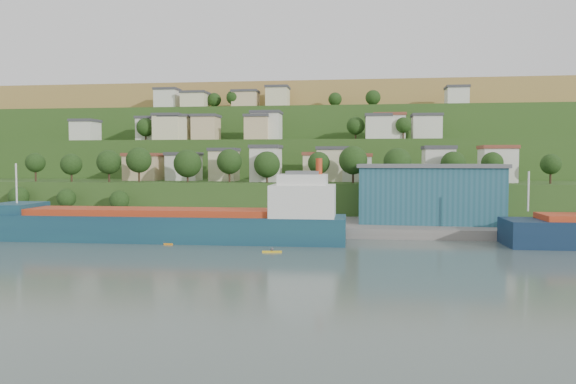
% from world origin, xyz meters
% --- Properties ---
extents(ground, '(500.00, 500.00, 0.00)m').
position_xyz_m(ground, '(0.00, 0.00, 0.00)').
color(ground, '#4A5A55').
rests_on(ground, ground).
extents(quay, '(220.00, 26.00, 4.00)m').
position_xyz_m(quay, '(20.00, 28.00, 0.00)').
color(quay, slate).
rests_on(quay, ground).
extents(pebble_beach, '(40.00, 18.00, 2.40)m').
position_xyz_m(pebble_beach, '(-55.00, 22.00, 0.00)').
color(pebble_beach, slate).
rests_on(pebble_beach, ground).
extents(hillside, '(360.00, 210.29, 96.00)m').
position_xyz_m(hillside, '(-0.01, 168.66, 0.09)').
color(hillside, '#284719').
rests_on(hillside, ground).
extents(cargo_ship_near, '(70.10, 12.00, 17.99)m').
position_xyz_m(cargo_ship_near, '(-12.03, 8.35, 2.87)').
color(cargo_ship_near, '#122F46').
rests_on(cargo_ship_near, ground).
extents(warehouse, '(31.99, 20.67, 12.80)m').
position_xyz_m(warehouse, '(38.52, 31.00, 8.43)').
color(warehouse, '#205260').
rests_on(warehouse, quay).
extents(caravan, '(5.76, 4.03, 2.48)m').
position_xyz_m(caravan, '(-48.28, 21.37, 2.44)').
color(caravan, silver).
rests_on(caravan, pebble_beach).
extents(dinghy, '(4.27, 2.97, 0.80)m').
position_xyz_m(dinghy, '(-39.73, 21.23, 1.60)').
color(dinghy, silver).
rests_on(dinghy, pebble_beach).
extents(kayak_orange, '(3.45, 1.25, 0.85)m').
position_xyz_m(kayak_orange, '(-12.63, 3.16, 0.25)').
color(kayak_orange, orange).
rests_on(kayak_orange, ground).
extents(kayak_yellow, '(3.39, 1.06, 0.83)m').
position_xyz_m(kayak_yellow, '(8.56, -3.32, 0.25)').
color(kayak_yellow, yellow).
rests_on(kayak_yellow, ground).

